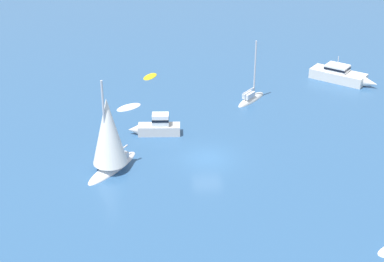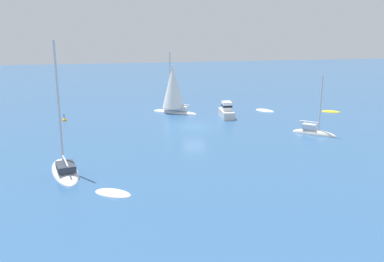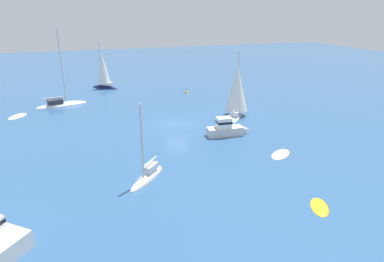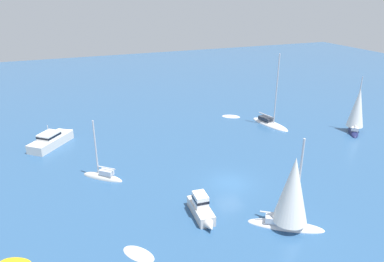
{
  "view_description": "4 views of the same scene",
  "coord_description": "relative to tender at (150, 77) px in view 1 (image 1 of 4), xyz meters",
  "views": [
    {
      "loc": [
        -4.93,
        -42.58,
        23.98
      ],
      "look_at": [
        -1.26,
        0.75,
        2.26
      ],
      "focal_mm": 54.14,
      "sensor_mm": 36.0,
      "label": 1
    },
    {
      "loc": [
        45.71,
        -9.2,
        11.53
      ],
      "look_at": [
        6.7,
        -1.56,
        1.24
      ],
      "focal_mm": 39.31,
      "sensor_mm": 36.0,
      "label": 2
    },
    {
      "loc": [
        9.92,
        35.21,
        12.73
      ],
      "look_at": [
        0.51,
        7.15,
        1.81
      ],
      "focal_mm": 31.2,
      "sensor_mm": 36.0,
      "label": 3
    },
    {
      "loc": [
        -27.91,
        15.19,
        18.24
      ],
      "look_at": [
        10.07,
        0.19,
        1.98
      ],
      "focal_mm": 33.42,
      "sensor_mm": 36.0,
      "label": 4
    }
  ],
  "objects": [
    {
      "name": "tender",
      "position": [
        0.0,
        0.0,
        0.0
      ],
      "size": [
        2.18,
        2.65,
        0.34
      ],
      "rotation": [
        0.0,
        0.0,
        4.2
      ],
      "color": "yellow",
      "rests_on": "ground"
    },
    {
      "name": "motor_cruiser",
      "position": [
        21.22,
        -3.14,
        0.73
      ],
      "size": [
        6.84,
        6.14,
        2.79
      ],
      "rotation": [
        0.0,
        0.0,
        5.58
      ],
      "color": "silver",
      "rests_on": "ground"
    },
    {
      "name": "ketch",
      "position": [
        10.29,
        -7.7,
        0.18
      ],
      "size": [
        3.85,
        4.12,
        6.81
      ],
      "rotation": [
        0.0,
        0.0,
        0.84
      ],
      "color": "silver",
      "rests_on": "ground"
    },
    {
      "name": "rib",
      "position": [
        -2.32,
        -8.41,
        0.0
      ],
      "size": [
        3.06,
        2.72,
        0.39
      ],
      "rotation": [
        0.0,
        0.0,
        0.62
      ],
      "color": "white",
      "rests_on": "ground"
    },
    {
      "name": "cabin_cruiser",
      "position": [
        0.35,
        -14.59,
        0.75
      ],
      "size": [
        4.79,
        1.59,
        2.01
      ],
      "rotation": [
        0.0,
        0.0,
        3.08
      ],
      "color": "silver",
      "rests_on": "ground"
    },
    {
      "name": "ground_plane",
      "position": [
        4.48,
        -19.51,
        0.0
      ],
      "size": [
        160.0,
        160.0,
        0.0
      ],
      "primitive_type": "plane",
      "color": "#2D5684"
    },
    {
      "name": "sailboat",
      "position": [
        -3.58,
        -20.66,
        2.99
      ],
      "size": [
        4.7,
        5.97,
        8.3
      ],
      "rotation": [
        0.0,
        0.0,
        4.12
      ],
      "color": "white",
      "rests_on": "ground"
    }
  ]
}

